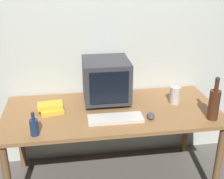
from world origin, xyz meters
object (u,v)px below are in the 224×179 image
at_px(keyboard, 115,119).
at_px(book_stack, 51,108).
at_px(computer_mouse, 151,116).
at_px(bottle_short, 34,127).
at_px(crt_monitor, 106,80).
at_px(bottle_tall, 214,103).
at_px(metal_canister, 175,95).

distance_m(keyboard, book_stack, 0.53).
distance_m(computer_mouse, bottle_short, 0.87).
relative_size(crt_monitor, computer_mouse, 3.90).
bearing_deg(computer_mouse, bottle_short, -160.87).
height_order(computer_mouse, bottle_short, bottle_short).
relative_size(keyboard, computer_mouse, 4.20).
bearing_deg(book_stack, bottle_tall, -13.95).
bearing_deg(keyboard, book_stack, 156.93).
height_order(bottle_short, metal_canister, bottle_short).
xyz_separation_m(computer_mouse, metal_canister, (0.27, 0.22, 0.06)).
bearing_deg(bottle_tall, computer_mouse, 169.75).
xyz_separation_m(keyboard, bottle_short, (-0.59, -0.13, 0.05)).
distance_m(computer_mouse, bottle_tall, 0.48).
bearing_deg(book_stack, keyboard, -23.73).
bearing_deg(crt_monitor, metal_canister, -13.06).
distance_m(crt_monitor, bottle_tall, 0.88).
height_order(keyboard, book_stack, book_stack).
relative_size(keyboard, metal_canister, 2.80).
relative_size(crt_monitor, metal_canister, 2.60).
height_order(keyboard, metal_canister, metal_canister).
xyz_separation_m(keyboard, book_stack, (-0.49, 0.21, 0.02)).
bearing_deg(crt_monitor, computer_mouse, -49.95).
bearing_deg(bottle_tall, book_stack, 166.05).
distance_m(keyboard, computer_mouse, 0.28).
relative_size(keyboard, bottle_tall, 1.23).
distance_m(bottle_tall, book_stack, 1.27).
xyz_separation_m(crt_monitor, computer_mouse, (0.30, -0.36, -0.17)).
bearing_deg(computer_mouse, crt_monitor, 141.34).
height_order(keyboard, bottle_short, bottle_short).
bearing_deg(crt_monitor, book_stack, -163.92).
height_order(crt_monitor, keyboard, crt_monitor).
height_order(bottle_short, book_stack, bottle_short).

